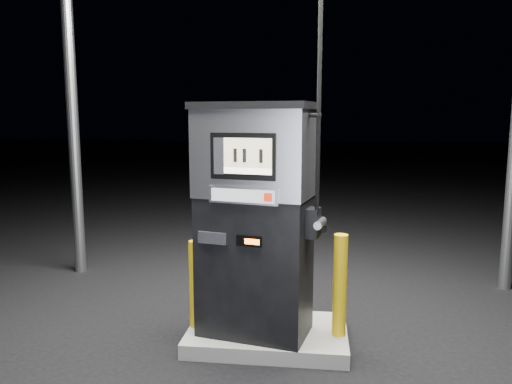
# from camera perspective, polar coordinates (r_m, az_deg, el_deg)

# --- Properties ---
(ground) EXTENTS (80.00, 80.00, 0.00)m
(ground) POSITION_cam_1_polar(r_m,az_deg,el_deg) (5.33, 1.33, -16.74)
(ground) COLOR black
(ground) RESTS_ON ground
(pump_island) EXTENTS (1.60, 1.00, 0.15)m
(pump_island) POSITION_cam_1_polar(r_m,az_deg,el_deg) (5.30, 1.34, -16.00)
(pump_island) COLOR slate
(pump_island) RESTS_ON ground
(fuel_dispenser) EXTENTS (1.31, 0.89, 4.70)m
(fuel_dispenser) POSITION_cam_1_polar(r_m,az_deg,el_deg) (4.83, -0.10, -2.98)
(fuel_dispenser) COLOR black
(fuel_dispenser) RESTS_ON pump_island
(bollard_left) EXTENTS (0.16, 0.16, 0.90)m
(bollard_left) POSITION_cam_1_polar(r_m,az_deg,el_deg) (5.19, -6.98, -10.39)
(bollard_left) COLOR #DEB10C
(bollard_left) RESTS_ON pump_island
(bollard_right) EXTENTS (0.17, 0.17, 1.01)m
(bollard_right) POSITION_cam_1_polar(r_m,az_deg,el_deg) (5.00, 9.56, -10.48)
(bollard_right) COLOR #DEB10C
(bollard_right) RESTS_ON pump_island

